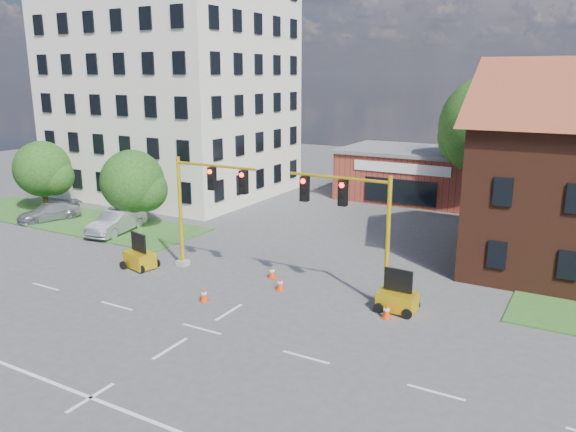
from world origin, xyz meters
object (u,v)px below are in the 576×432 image
(signal_mast_east, at_px, (354,222))
(trailer_west, at_px, (140,258))
(signal_mast_west, at_px, (204,201))
(pickup_white, at_px, (514,262))
(trailer_east, at_px, (397,299))

(signal_mast_east, height_order, trailer_west, signal_mast_east)
(signal_mast_west, relative_size, pickup_white, 1.26)
(trailer_west, xyz_separation_m, pickup_white, (18.30, 9.22, 0.07))
(signal_mast_west, bearing_deg, pickup_white, 27.42)
(trailer_west, bearing_deg, pickup_white, 41.40)
(trailer_west, bearing_deg, signal_mast_east, 21.76)
(signal_mast_west, distance_m, trailer_west, 5.01)
(signal_mast_west, relative_size, trailer_east, 3.20)
(signal_mast_east, relative_size, trailer_west, 3.19)
(trailer_east, bearing_deg, signal_mast_east, 178.48)
(trailer_west, height_order, trailer_east, trailer_west)
(signal_mast_west, xyz_separation_m, trailer_west, (-3.44, -1.51, -3.31))
(trailer_west, height_order, pickup_white, trailer_west)
(signal_mast_east, relative_size, pickup_white, 1.26)
(signal_mast_west, xyz_separation_m, pickup_white, (14.86, 7.71, -3.24))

